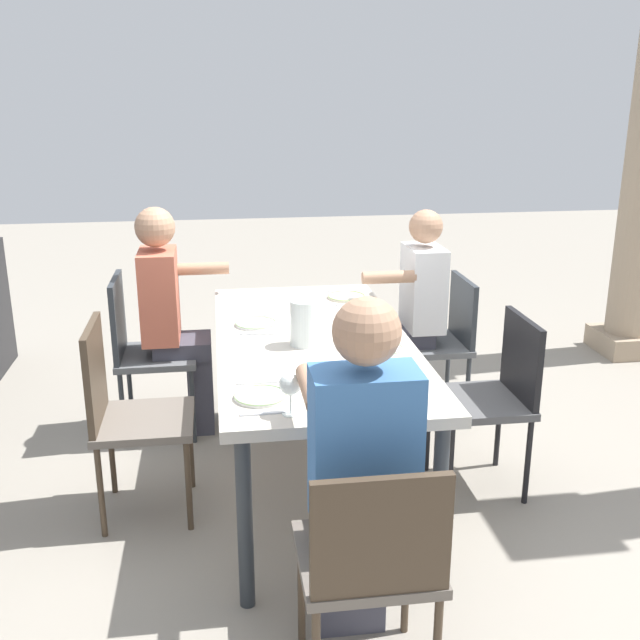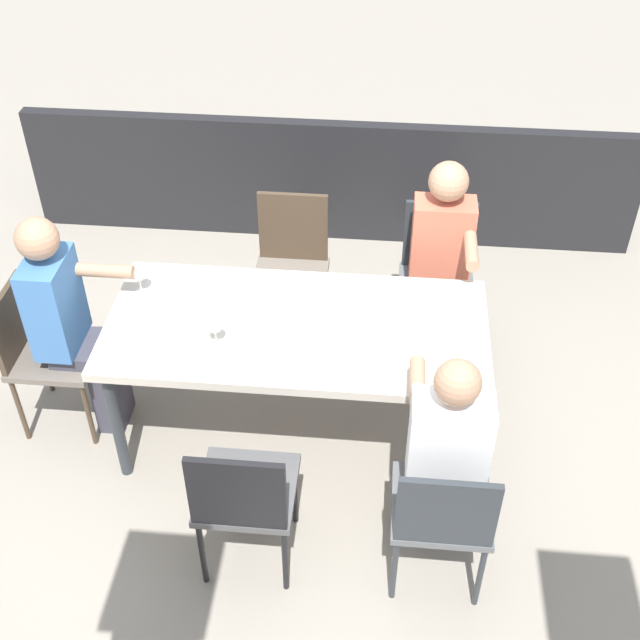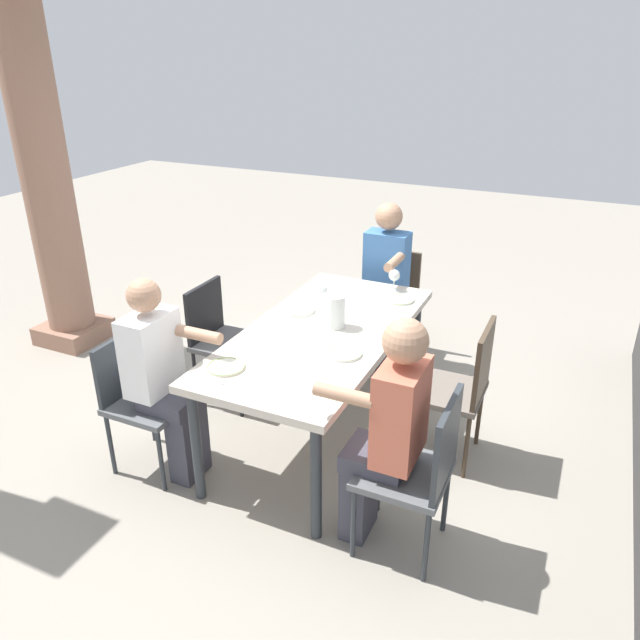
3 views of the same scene
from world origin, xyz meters
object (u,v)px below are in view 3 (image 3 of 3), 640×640
Objects in this scene: wine_glass_2 at (322,290)px; chair_west_south at (420,466)px; water_pitcher at (335,313)px; plate_0 at (226,367)px; stone_column_centre at (46,181)px; dining_table at (322,340)px; chair_head_east at (390,295)px; wine_glass_3 at (394,276)px; diner_woman_green at (163,375)px; chair_mid_south at (461,384)px; diner_guest_third at (387,428)px; plate_2 at (298,310)px; plate_1 at (344,353)px; chair_west_north at (141,393)px; chair_mid_north at (220,334)px; plate_3 at (400,299)px; diner_man_white at (384,280)px.

chair_west_south is at bearing -136.62° from wine_glass_2.
plate_0 is at bearing 156.34° from water_pitcher.
dining_table is at bearing -98.20° from stone_column_centre.
wine_glass_3 is at bearing -159.99° from chair_head_east.
diner_woman_green is at bearing 137.17° from dining_table.
wine_glass_3 reaches higher than dining_table.
diner_guest_third is at bearing 168.39° from chair_mid_south.
dining_table is 12.47× the size of wine_glass_2.
diner_guest_third reaches higher than plate_2.
dining_table is 2.74m from stone_column_centre.
plate_1 is 1.28× the size of wine_glass_3.
water_pitcher is at bearing 169.41° from wine_glass_3.
plate_1 is at bearing -66.33° from chair_west_north.
diner_woman_green is at bearing -89.06° from chair_west_north.
diner_guest_third reaches higher than chair_mid_north.
plate_0 is 1.32× the size of wine_glass_3.
plate_1 is at bearing 177.73° from plate_3.
plate_2 is (0.87, -0.01, -0.00)m from plate_0.
chair_head_east is 0.66× the size of diner_guest_third.
diner_guest_third is at bearing -90.25° from diner_woman_green.
wine_glass_3 is (-0.33, -0.19, 0.18)m from diner_man_white.
water_pitcher reaches higher than plate_1.
chair_west_north is (-0.74, 0.87, -0.21)m from dining_table.
wine_glass_2 reaches higher than plate_3.
plate_3 is (1.42, 0.40, 0.08)m from diner_guest_third.
plate_3 is at bearing -65.05° from chair_mid_north.
wine_glass_2 reaches higher than plate_2.
diner_man_white is at bearing 30.25° from plate_3.
water_pitcher is (0.83, 0.64, 0.17)m from diner_guest_third.
chair_mid_north reaches higher than dining_table.
chair_mid_north is 4.28× the size of plate_3.
chair_head_east is at bearing 9.04° from plate_1.
wine_glass_2 reaches higher than plate_0.
chair_mid_south is 1.13m from wine_glass_2.
wine_glass_2 reaches higher than chair_head_east.
wine_glass_3 is (0.47, -2.81, -0.53)m from stone_column_centre.
plate_0 is 1.04× the size of plate_3.
dining_table is 1.02m from diner_guest_third.
water_pitcher reaches higher than chair_west_south.
dining_table is at bearing -155.37° from wine_glass_2.
wine_glass_3 is (1.58, 0.68, 0.36)m from chair_west_south.
diner_man_white is at bearing -40.06° from chair_mid_north.
chair_west_south reaches higher than plate_1.
water_pitcher is at bearing -92.77° from chair_mid_north.
chair_mid_south is 5.76× the size of wine_glass_3.
wine_glass_2 is (1.11, 0.87, 0.18)m from diner_guest_third.
plate_2 is at bearing 86.57° from chair_mid_south.
plate_2 is at bearing 166.95° from chair_head_east.
diner_woman_green is 1.81m from wine_glass_3.
diner_man_white is at bearing 10.15° from plate_1.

